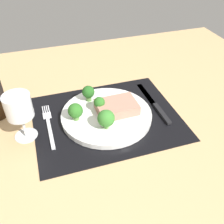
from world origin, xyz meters
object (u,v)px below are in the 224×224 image
object	(u,v)px
fork	(49,125)
knife	(156,105)
plate	(106,115)
wine_glass	(19,109)
steak	(117,107)

from	to	relation	value
fork	knife	distance (cm)	33.07
plate	fork	distance (cm)	16.88
wine_glass	steak	bearing A→B (deg)	0.72
steak	fork	bearing A→B (deg)	175.22
plate	knife	bearing A→B (deg)	1.87
knife	wine_glass	bearing A→B (deg)	-178.01
plate	steak	size ratio (longest dim) A/B	2.29
plate	wine_glass	size ratio (longest dim) A/B	1.99
steak	fork	size ratio (longest dim) A/B	0.61
wine_glass	plate	bearing A→B (deg)	1.43
plate	fork	size ratio (longest dim) A/B	1.39
fork	wine_glass	bearing A→B (deg)	-165.80
fork	knife	bearing A→B (deg)	-4.60
steak	knife	bearing A→B (deg)	3.40
plate	wine_glass	bearing A→B (deg)	-178.57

